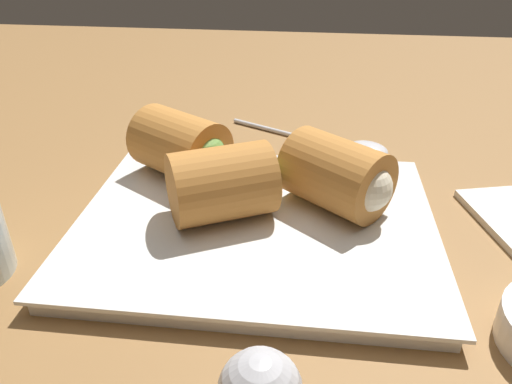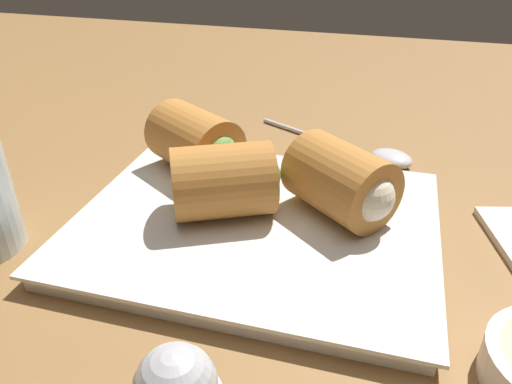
{
  "view_description": "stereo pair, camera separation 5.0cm",
  "coord_description": "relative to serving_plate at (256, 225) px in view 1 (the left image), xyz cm",
  "views": [
    {
      "loc": [
        -6.33,
        32.01,
        24.65
      ],
      "look_at": [
        -2.59,
        -0.03,
        5.76
      ],
      "focal_mm": 35.0,
      "sensor_mm": 36.0,
      "label": 1
    },
    {
      "loc": [
        -11.24,
        31.04,
        24.65
      ],
      "look_at": [
        -2.59,
        -0.03,
        5.76
      ],
      "focal_mm": 35.0,
      "sensor_mm": 36.0,
      "label": 2
    }
  ],
  "objects": [
    {
      "name": "table_surface",
      "position": [
        2.59,
        0.03,
        -1.76
      ],
      "size": [
        180.0,
        140.0,
        2.0
      ],
      "color": "olive",
      "rests_on": "ground"
    },
    {
      "name": "serving_plate",
      "position": [
        0.0,
        0.0,
        0.0
      ],
      "size": [
        27.31,
        22.06,
        1.5
      ],
      "color": "silver",
      "rests_on": "table_surface"
    },
    {
      "name": "roll_front_left",
      "position": [
        2.49,
        -0.32,
        3.56
      ],
      "size": [
        9.26,
        8.37,
        5.64
      ],
      "color": "#B77533",
      "rests_on": "serving_plate"
    },
    {
      "name": "roll_front_right",
      "position": [
        -6.34,
        -2.18,
        3.56
      ],
      "size": [
        9.43,
        9.12,
        5.64
      ],
      "color": "#B77533",
      "rests_on": "serving_plate"
    },
    {
      "name": "roll_back_left",
      "position": [
        6.96,
        -6.02,
        3.56
      ],
      "size": [
        9.4,
        8.8,
        5.64
      ],
      "color": "#B77533",
      "rests_on": "serving_plate"
    },
    {
      "name": "spoon",
      "position": [
        -8.48,
        -15.46,
        -0.09
      ],
      "size": [
        17.52,
        9.97,
        1.45
      ],
      "color": "silver",
      "rests_on": "table_surface"
    }
  ]
}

